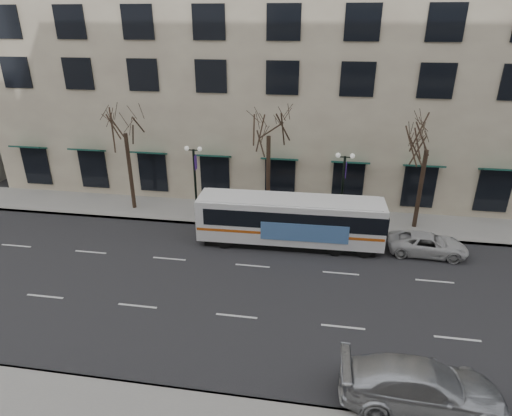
% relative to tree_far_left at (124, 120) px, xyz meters
% --- Properties ---
extents(ground, '(160.00, 160.00, 0.00)m').
position_rel_tree_far_left_xyz_m(ground, '(10.00, -8.80, -6.70)').
color(ground, black).
rests_on(ground, ground).
extents(sidewalk_far, '(80.00, 4.00, 0.15)m').
position_rel_tree_far_left_xyz_m(sidewalk_far, '(15.00, 0.20, -6.62)').
color(sidewalk_far, gray).
rests_on(sidewalk_far, ground).
extents(building_hotel, '(40.00, 20.00, 24.00)m').
position_rel_tree_far_left_xyz_m(building_hotel, '(8.00, 12.20, 5.30)').
color(building_hotel, tan).
rests_on(building_hotel, ground).
extents(tree_far_left, '(3.60, 3.60, 8.34)m').
position_rel_tree_far_left_xyz_m(tree_far_left, '(0.00, 0.00, 0.00)').
color(tree_far_left, black).
rests_on(tree_far_left, ground).
extents(tree_far_mid, '(3.60, 3.60, 8.55)m').
position_rel_tree_far_left_xyz_m(tree_far_mid, '(10.00, 0.00, 0.21)').
color(tree_far_mid, black).
rests_on(tree_far_mid, ground).
extents(tree_far_right, '(3.60, 3.60, 8.06)m').
position_rel_tree_far_left_xyz_m(tree_far_right, '(20.00, 0.00, -0.28)').
color(tree_far_right, black).
rests_on(tree_far_right, ground).
extents(lamp_post_left, '(1.22, 0.45, 5.21)m').
position_rel_tree_far_left_xyz_m(lamp_post_left, '(5.01, -0.60, -3.75)').
color(lamp_post_left, black).
rests_on(lamp_post_left, ground).
extents(lamp_post_right, '(1.22, 0.45, 5.21)m').
position_rel_tree_far_left_xyz_m(lamp_post_right, '(15.01, -0.60, -3.75)').
color(lamp_post_right, black).
rests_on(lamp_post_right, ground).
extents(city_bus, '(11.40, 2.71, 3.08)m').
position_rel_tree_far_left_xyz_m(city_bus, '(11.91, -3.51, -5.02)').
color(city_bus, white).
rests_on(city_bus, ground).
extents(silver_car, '(5.90, 2.45, 1.71)m').
position_rel_tree_far_left_xyz_m(silver_car, '(17.62, -15.00, -5.85)').
color(silver_car, '#B3B6BB').
rests_on(silver_car, ground).
extents(white_pickup, '(4.66, 2.28, 1.27)m').
position_rel_tree_far_left_xyz_m(white_pickup, '(20.14, -3.44, -6.06)').
color(white_pickup, silver).
rests_on(white_pickup, ground).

